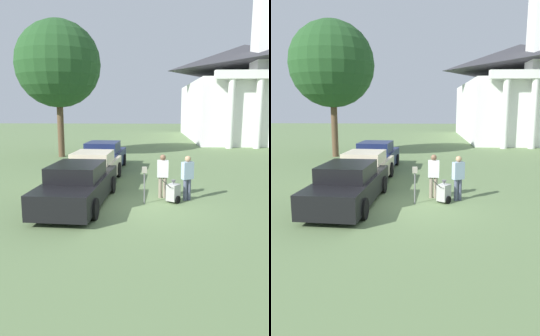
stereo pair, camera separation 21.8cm
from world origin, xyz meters
The scene contains 10 objects.
ground_plane centered at (0.00, 0.00, 0.00)m, with size 120.00×120.00×0.00m, color #607A4C.
parked_car_black centered at (-2.21, 0.12, 0.70)m, with size 2.27×5.35×1.50m.
parked_car_cream centered at (-2.20, 3.40, 0.69)m, with size 2.22×4.82×1.47m.
parked_car_navy centered at (-2.21, 6.73, 0.72)m, with size 2.26×4.84×1.57m.
parking_meter centered at (0.14, 0.26, 0.94)m, with size 0.18×0.09×1.35m.
person_worker centered at (0.82, 1.06, 0.96)m, with size 0.42×0.22×1.68m.
person_supervisor centered at (1.72, 0.76, 0.95)m, with size 0.47×0.39×1.68m.
equipment_cart centered at (1.18, 0.44, 0.39)m, with size 0.73×0.91×1.00m.
church centered at (10.60, 26.02, 5.37)m, with size 11.76×19.10×23.22m.
shade_tree centered at (-5.84, 11.54, 6.27)m, with size 5.75×5.75×9.16m.
Camera 1 is at (0.26, -11.15, 3.42)m, focal length 35.00 mm.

